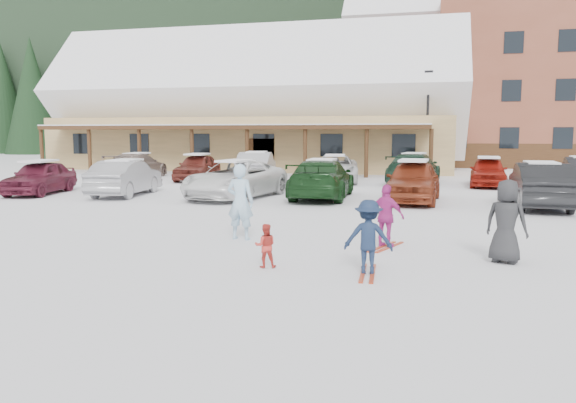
% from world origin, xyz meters
% --- Properties ---
extents(ground, '(160.00, 160.00, 0.00)m').
position_xyz_m(ground, '(0.00, 0.00, 0.00)').
color(ground, white).
rests_on(ground, ground).
extents(forested_hillside, '(300.00, 70.00, 38.00)m').
position_xyz_m(forested_hillside, '(0.00, 85.00, 19.00)').
color(forested_hillside, black).
rests_on(forested_hillside, ground).
extents(day_lodge, '(29.12, 12.50, 10.38)m').
position_xyz_m(day_lodge, '(-9.00, 27.96, 3.94)').
color(day_lodge, tan).
rests_on(day_lodge, ground).
extents(alpine_hotel, '(31.48, 14.01, 21.48)m').
position_xyz_m(alpine_hotel, '(14.27, 38.00, 8.63)').
color(alpine_hotel, brown).
rests_on(alpine_hotel, ground).
extents(lamp_post, '(0.50, 0.25, 6.29)m').
position_xyz_m(lamp_post, '(3.34, 23.91, 3.55)').
color(lamp_post, black).
rests_on(lamp_post, ground).
extents(conifer_0, '(4.40, 4.40, 10.20)m').
position_xyz_m(conifer_0, '(-26.00, 30.00, 5.69)').
color(conifer_0, black).
rests_on(conifer_0, ground).
extents(conifer_2, '(5.28, 5.28, 12.24)m').
position_xyz_m(conifer_2, '(-30.00, 42.00, 6.83)').
color(conifer_2, black).
rests_on(conifer_2, ground).
extents(conifer_3, '(3.96, 3.96, 9.18)m').
position_xyz_m(conifer_3, '(6.00, 44.00, 5.12)').
color(conifer_3, black).
rests_on(conifer_3, ground).
extents(adult_skier, '(0.71, 0.49, 1.86)m').
position_xyz_m(adult_skier, '(-0.95, 1.21, 0.93)').
color(adult_skier, '#A8CFE7').
rests_on(adult_skier, ground).
extents(toddler_red, '(0.49, 0.43, 0.86)m').
position_xyz_m(toddler_red, '(0.45, -1.40, 0.43)').
color(toddler_red, red).
rests_on(toddler_red, ground).
extents(child_navy, '(0.93, 0.57, 1.39)m').
position_xyz_m(child_navy, '(2.43, -1.43, 0.69)').
color(child_navy, '#162440').
rests_on(child_navy, ground).
extents(skis_child_navy, '(0.28, 1.41, 0.03)m').
position_xyz_m(skis_child_navy, '(2.43, -1.43, 0.01)').
color(skis_child_navy, '#A73317').
rests_on(skis_child_navy, ground).
extents(child_magenta, '(0.92, 0.63, 1.45)m').
position_xyz_m(child_magenta, '(2.58, 1.08, 0.72)').
color(child_magenta, '#B92B88').
rests_on(child_magenta, ground).
extents(skis_child_magenta, '(0.68, 1.38, 0.03)m').
position_xyz_m(skis_child_magenta, '(2.58, 1.08, 0.01)').
color(skis_child_magenta, '#A73317').
rests_on(skis_child_magenta, ground).
extents(bystander_dark, '(0.97, 0.82, 1.69)m').
position_xyz_m(bystander_dark, '(5.01, 0.15, 0.84)').
color(bystander_dark, '#292A2C').
rests_on(bystander_dark, ground).
extents(parked_car_0, '(2.33, 4.36, 1.41)m').
position_xyz_m(parked_car_0, '(-12.51, 8.80, 0.71)').
color(parked_car_0, maroon).
rests_on(parked_car_0, ground).
extents(parked_car_1, '(2.06, 4.61, 1.47)m').
position_xyz_m(parked_car_1, '(-8.69, 9.18, 0.73)').
color(parked_car_1, '#99999D').
rests_on(parked_car_1, ground).
extents(parked_car_2, '(3.31, 5.70, 1.49)m').
position_xyz_m(parked_car_2, '(-3.97, 9.47, 0.75)').
color(parked_car_2, white).
rests_on(parked_car_2, ground).
extents(parked_car_3, '(2.31, 5.36, 1.54)m').
position_xyz_m(parked_car_3, '(-0.60, 10.15, 0.77)').
color(parked_car_3, '#163918').
rests_on(parked_car_3, ground).
extents(parked_car_4, '(2.13, 4.72, 1.57)m').
position_xyz_m(parked_car_4, '(2.93, 9.90, 0.79)').
color(parked_car_4, maroon).
rests_on(parked_car_4, ground).
extents(parked_car_5, '(1.83, 4.83, 1.57)m').
position_xyz_m(parked_car_5, '(7.26, 9.26, 0.79)').
color(parked_car_5, black).
rests_on(parked_car_5, ground).
extents(parked_car_7, '(2.29, 5.01, 1.42)m').
position_xyz_m(parked_car_7, '(-12.65, 17.30, 0.71)').
color(parked_car_7, gray).
rests_on(parked_car_7, ground).
extents(parked_car_8, '(2.03, 4.34, 1.44)m').
position_xyz_m(parked_car_8, '(-8.68, 16.65, 0.72)').
color(parked_car_8, maroon).
rests_on(parked_car_8, ground).
extents(parked_car_9, '(2.45, 4.95, 1.56)m').
position_xyz_m(parked_car_9, '(-5.44, 17.04, 0.78)').
color(parked_car_9, '#AFAFB4').
rests_on(parked_car_9, ground).
extents(parked_car_10, '(3.03, 5.40, 1.42)m').
position_xyz_m(parked_car_10, '(-1.26, 17.39, 0.71)').
color(parked_car_10, silver).
rests_on(parked_car_10, ground).
extents(parked_car_11, '(2.88, 5.58, 1.55)m').
position_xyz_m(parked_car_11, '(2.76, 17.57, 0.77)').
color(parked_car_11, '#1F3E2D').
rests_on(parked_car_11, ground).
extents(parked_car_12, '(1.98, 4.27, 1.42)m').
position_xyz_m(parked_car_12, '(6.29, 16.94, 0.71)').
color(parked_car_12, '#A11C11').
rests_on(parked_car_12, ground).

